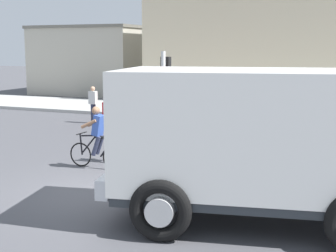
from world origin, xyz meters
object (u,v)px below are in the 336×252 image
(truck_foreground, at_px, (257,136))
(pedestrian_near_kerb, at_px, (93,104))
(cyclist, at_px, (97,138))
(traffic_light_pole, at_px, (164,93))
(car_red_near, at_px, (154,107))

(truck_foreground, distance_m, pedestrian_near_kerb, 13.25)
(truck_foreground, relative_size, cyclist, 3.35)
(cyclist, distance_m, traffic_light_pole, 2.22)
(cyclist, relative_size, traffic_light_pole, 0.54)
(car_red_near, bearing_deg, cyclist, -78.12)
(traffic_light_pole, relative_size, pedestrian_near_kerb, 1.98)
(traffic_light_pole, relative_size, car_red_near, 0.78)
(traffic_light_pole, distance_m, pedestrian_near_kerb, 8.56)
(traffic_light_pole, xyz_separation_m, car_red_near, (-3.14, 6.29, -1.25))
(truck_foreground, xyz_separation_m, traffic_light_pole, (-3.32, 3.40, 0.40))
(truck_foreground, bearing_deg, traffic_light_pole, 134.34)
(pedestrian_near_kerb, bearing_deg, truck_foreground, -45.48)
(truck_foreground, distance_m, traffic_light_pole, 4.77)
(cyclist, distance_m, pedestrian_near_kerb, 8.18)
(cyclist, xyz_separation_m, pedestrian_near_kerb, (-4.33, 6.95, -0.02))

